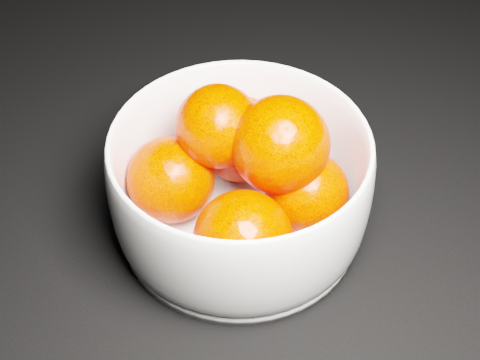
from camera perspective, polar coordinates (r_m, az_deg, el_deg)
name	(u,v)px	position (r m, az deg, el deg)	size (l,w,h in m)	color
bowl	(240,184)	(0.50, 0.00, -0.38)	(0.19, 0.19, 0.09)	silver
orange_pile	(243,170)	(0.50, 0.26, 0.85)	(0.15, 0.16, 0.11)	#F62400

